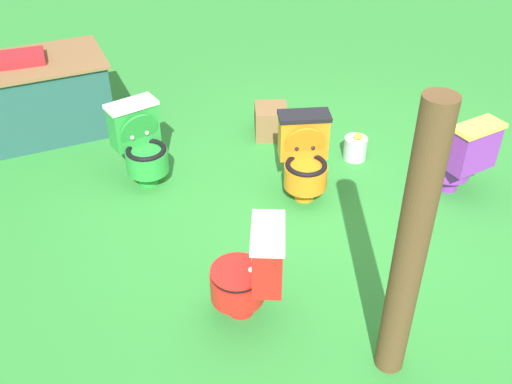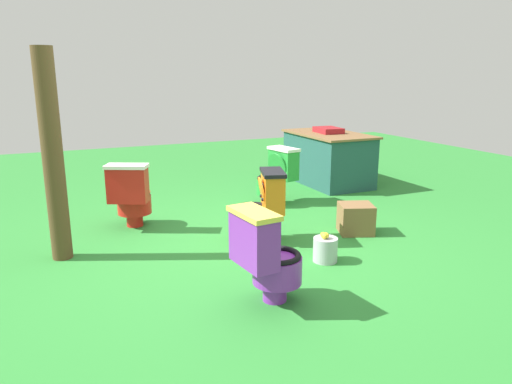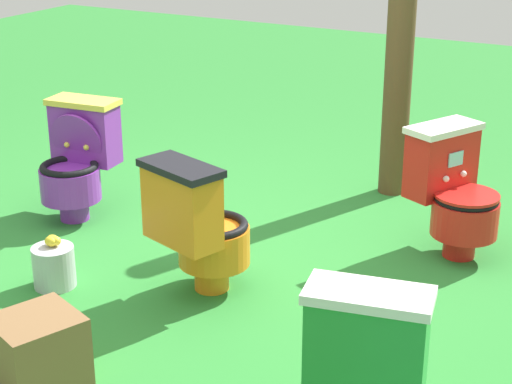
{
  "view_description": "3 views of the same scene",
  "coord_description": "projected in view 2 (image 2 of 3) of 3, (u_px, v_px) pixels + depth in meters",
  "views": [
    {
      "loc": [
        -2.17,
        -3.48,
        3.12
      ],
      "look_at": [
        -0.61,
        0.05,
        0.32
      ],
      "focal_mm": 42.17,
      "sensor_mm": 36.0,
      "label": 1
    },
    {
      "loc": [
        4.13,
        -1.65,
        1.67
      ],
      "look_at": [
        0.01,
        0.2,
        0.54
      ],
      "focal_mm": 33.86,
      "sensor_mm": 36.0,
      "label": 2
    },
    {
      "loc": [
        -2.18,
        3.58,
        2.06
      ],
      "look_at": [
        -0.23,
        0.02,
        0.5
      ],
      "focal_mm": 59.58,
      "sensor_mm": 36.0,
      "label": 3
    }
  ],
  "objects": [
    {
      "name": "ground",
      "position": [
        237.0,
        247.0,
        4.71
      ],
      "size": [
        14.0,
        14.0,
        0.0
      ],
      "primitive_type": "plane",
      "color": "#2D8433"
    },
    {
      "name": "small_crate",
      "position": [
        356.0,
        219.0,
        5.1
      ],
      "size": [
        0.42,
        0.44,
        0.31
      ],
      "primitive_type": "cube",
      "rotation": [
        0.0,
        0.0,
        2.77
      ],
      "color": "brown",
      "rests_on": "ground"
    },
    {
      "name": "toilet_purple",
      "position": [
        267.0,
        255.0,
        3.5
      ],
      "size": [
        0.46,
        0.53,
        0.73
      ],
      "rotation": [
        0.0,
        0.0,
        0.11
      ],
      "color": "purple",
      "rests_on": "ground"
    },
    {
      "name": "toilet_orange",
      "position": [
        262.0,
        206.0,
        4.79
      ],
      "size": [
        0.54,
        0.59,
        0.73
      ],
      "rotation": [
        0.0,
        0.0,
        2.83
      ],
      "color": "orange",
      "rests_on": "ground"
    },
    {
      "name": "vendor_table",
      "position": [
        328.0,
        158.0,
        7.33
      ],
      "size": [
        1.46,
        0.86,
        0.85
      ],
      "rotation": [
        0.0,
        0.0,
        0.0
      ],
      "color": "#23514C",
      "rests_on": "ground"
    },
    {
      "name": "wooden_post",
      "position": [
        53.0,
        157.0,
        4.22
      ],
      "size": [
        0.18,
        0.18,
        1.88
      ],
      "primitive_type": "cylinder",
      "color": "brown",
      "rests_on": "ground"
    },
    {
      "name": "lemon_bucket",
      "position": [
        325.0,
        249.0,
        4.34
      ],
      "size": [
        0.22,
        0.22,
        0.28
      ],
      "color": "#B7B7BF",
      "rests_on": "ground"
    },
    {
      "name": "toilet_green",
      "position": [
        277.0,
        176.0,
        6.17
      ],
      "size": [
        0.49,
        0.56,
        0.73
      ],
      "rotation": [
        0.0,
        0.0,
        3.34
      ],
      "color": "green",
      "rests_on": "ground"
    },
    {
      "name": "toilet_red",
      "position": [
        131.0,
        195.0,
        5.22
      ],
      "size": [
        0.62,
        0.58,
        0.73
      ],
      "rotation": [
        0.0,
        0.0,
        1.12
      ],
      "color": "red",
      "rests_on": "ground"
    }
  ]
}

